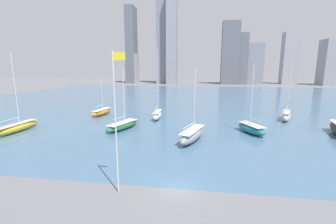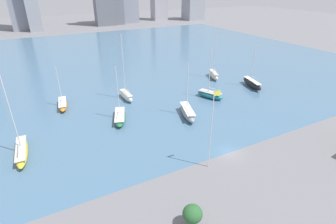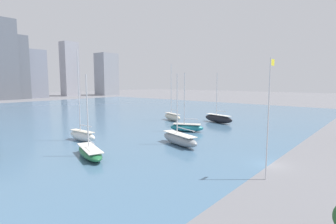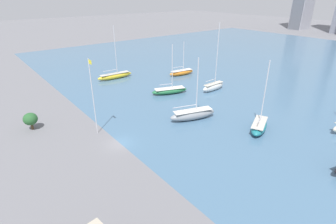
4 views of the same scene
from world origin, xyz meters
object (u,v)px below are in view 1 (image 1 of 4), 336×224
at_px(sailboat_yellow, 17,127).
at_px(sailboat_gray, 192,135).
at_px(sailboat_cream, 286,115).
at_px(sailboat_green, 122,125).
at_px(sailboat_teal, 251,128).
at_px(sailboat_orange, 102,112).
at_px(flag_pole, 116,120).
at_px(sailboat_white, 157,114).

distance_m(sailboat_yellow, sailboat_gray, 34.15).
xyz_separation_m(sailboat_yellow, sailboat_cream, (55.72, 18.29, 0.26)).
height_order(sailboat_green, sailboat_teal, sailboat_teal).
relative_size(sailboat_cream, sailboat_gray, 1.28).
distance_m(sailboat_orange, sailboat_cream, 46.29).
height_order(sailboat_orange, sailboat_gray, sailboat_gray).
xyz_separation_m(flag_pole, sailboat_white, (-2.58, 33.28, -6.19)).
bearing_deg(sailboat_cream, sailboat_green, -138.48).
distance_m(sailboat_green, sailboat_cream, 38.39).
height_order(sailboat_green, sailboat_cream, sailboat_cream).
height_order(sailboat_white, sailboat_gray, sailboat_white).
distance_m(sailboat_orange, sailboat_gray, 30.90).
xyz_separation_m(sailboat_green, sailboat_yellow, (-19.79, -4.78, 0.11)).
distance_m(sailboat_green, sailboat_orange, 16.62).
height_order(flag_pole, sailboat_teal, flag_pole).
distance_m(sailboat_teal, sailboat_gray, 12.68).
bearing_deg(sailboat_gray, sailboat_green, 176.49).
distance_m(flag_pole, sailboat_green, 25.09).
bearing_deg(sailboat_white, sailboat_gray, -61.52).
relative_size(sailboat_orange, sailboat_cream, 0.63).
relative_size(sailboat_green, sailboat_yellow, 0.81).
bearing_deg(flag_pole, sailboat_cream, 52.34).
bearing_deg(sailboat_white, sailboat_cream, 4.49).
relative_size(sailboat_orange, sailboat_gray, 0.81).
xyz_separation_m(flag_pole, sailboat_green, (-7.80, 22.94, -6.53)).
bearing_deg(sailboat_white, sailboat_green, -118.19).
height_order(flag_pole, sailboat_green, flag_pole).
bearing_deg(sailboat_teal, sailboat_green, 156.96).
relative_size(sailboat_green, sailboat_cream, 0.76).
xyz_separation_m(sailboat_orange, sailboat_white, (15.58, -2.65, 0.29)).
relative_size(sailboat_yellow, sailboat_cream, 0.95).
xyz_separation_m(sailboat_green, sailboat_cream, (35.93, 13.51, 0.36)).
distance_m(sailboat_green, sailboat_teal, 25.33).
bearing_deg(flag_pole, sailboat_orange, 116.81).
bearing_deg(flag_pole, sailboat_gray, 69.35).
height_order(sailboat_white, sailboat_cream, sailboat_white).
relative_size(sailboat_yellow, sailboat_white, 0.89).
height_order(sailboat_teal, sailboat_cream, sailboat_cream).
distance_m(sailboat_yellow, sailboat_white, 29.22).
distance_m(sailboat_green, sailboat_yellow, 20.36).
height_order(flag_pole, sailboat_white, sailboat_white).
bearing_deg(sailboat_orange, flag_pole, -55.65).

